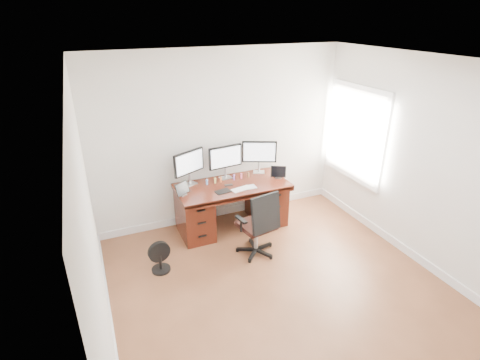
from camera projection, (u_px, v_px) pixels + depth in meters
name	position (u px, v px, depth m)	size (l,w,h in m)	color
ground	(290.00, 300.00, 4.46)	(4.50, 4.50, 0.00)	brown
back_wall	(221.00, 138.00, 5.79)	(4.00, 0.10, 2.70)	white
right_wall	(429.00, 167.00, 4.72)	(0.10, 4.50, 2.70)	white
desk	(232.00, 204.00, 5.83)	(1.70, 0.80, 0.75)	#47190E
office_chair	(258.00, 234.00, 5.18)	(0.61, 0.61, 0.99)	black
floor_fan	(160.00, 257.00, 4.89)	(0.30, 0.25, 0.43)	black
monitor_left	(189.00, 164.00, 5.54)	(0.51, 0.27, 0.53)	silver
monitor_center	(225.00, 158.00, 5.75)	(0.55, 0.16, 0.53)	silver
monitor_right	(259.00, 153.00, 5.96)	(0.51, 0.26, 0.53)	silver
tablet_left	(183.00, 190.00, 5.30)	(0.24, 0.19, 0.19)	silver
tablet_right	(279.00, 173.00, 5.86)	(0.24, 0.18, 0.19)	silver
keyboard	(241.00, 189.00, 5.50)	(0.29, 0.13, 0.01)	silver
trackpad	(251.00, 187.00, 5.58)	(0.14, 0.14, 0.01)	silver
drawing_tablet	(223.00, 191.00, 5.44)	(0.23, 0.14, 0.01)	black
phone	(229.00, 185.00, 5.64)	(0.12, 0.06, 0.01)	black
figurine_blue	(207.00, 182.00, 5.64)	(0.04, 0.04, 0.09)	#6497E3
figurine_yellow	(215.00, 180.00, 5.69)	(0.04, 0.04, 0.09)	#DACF67
figurine_orange	(221.00, 179.00, 5.72)	(0.04, 0.04, 0.09)	orange
figurine_purple	(234.00, 177.00, 5.80)	(0.04, 0.04, 0.09)	#AF70DC
figurine_pink	(241.00, 176.00, 5.84)	(0.04, 0.04, 0.09)	#E66089
figurine_brown	(248.00, 174.00, 5.89)	(0.04, 0.04, 0.09)	brown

